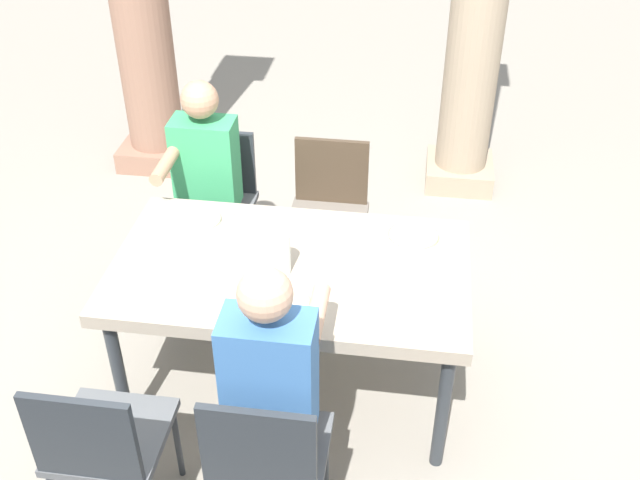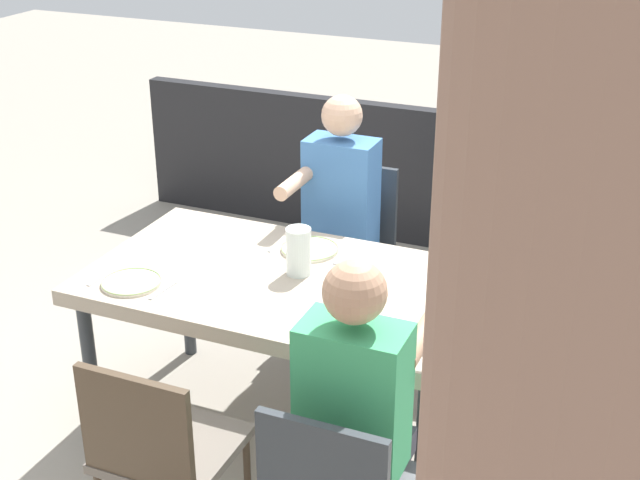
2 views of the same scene
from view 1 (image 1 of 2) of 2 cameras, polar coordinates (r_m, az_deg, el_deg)
ground_plane at (r=3.97m, az=-2.01°, el=-10.68°), size 16.00×16.00×0.00m
dining_table at (r=3.50m, az=-2.24°, el=-2.75°), size 1.63×0.95×0.77m
chair_west_north at (r=4.42m, az=-7.81°, el=3.28°), size 0.44×0.44×0.88m
chair_west_south at (r=3.17m, az=-16.06°, el=-14.35°), size 0.44×0.44×0.87m
chair_mid_north at (r=4.31m, az=0.65°, el=2.52°), size 0.44×0.44×0.87m
chair_mid_south at (r=2.99m, az=-4.03°, el=-15.99°), size 0.44×0.44×0.92m
diner_woman_green at (r=4.18m, az=-8.68°, el=3.76°), size 0.35×0.49×1.29m
diner_man_white at (r=2.96m, az=-3.42°, el=-11.20°), size 0.35×0.49×1.33m
plate_0 at (r=3.79m, az=-9.10°, el=1.52°), size 0.22×0.22×0.02m
fork_0 at (r=3.83m, az=-11.24°, el=1.61°), size 0.02×0.17×0.01m
spoon_0 at (r=3.75m, az=-6.89°, el=1.27°), size 0.02×0.17×0.01m
plate_1 at (r=3.24m, az=-2.98°, el=-4.68°), size 0.25×0.25×0.02m
fork_1 at (r=3.27m, az=-5.57°, el=-4.51°), size 0.02×0.17×0.01m
spoon_1 at (r=3.23m, az=-0.35°, el=-5.01°), size 0.03×0.17×0.01m
plate_2 at (r=3.66m, az=7.03°, el=0.35°), size 0.25×0.25×0.02m
fork_2 at (r=3.66m, az=4.68°, el=0.47°), size 0.03×0.17×0.01m
spoon_2 at (r=3.66m, az=9.36°, el=0.08°), size 0.02×0.17×0.01m
water_pitcher at (r=3.37m, az=-3.11°, el=-1.15°), size 0.11×0.11×0.20m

